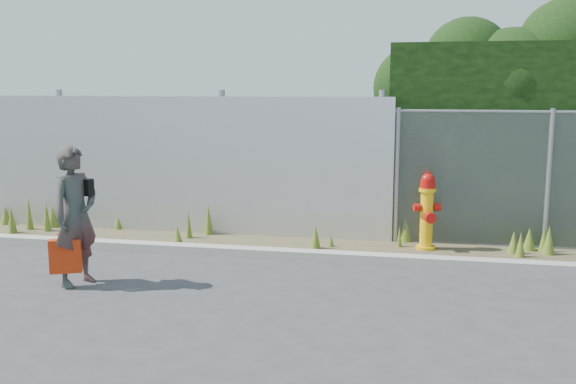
# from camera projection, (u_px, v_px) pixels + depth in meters

# --- Properties ---
(ground) EXTENTS (80.00, 80.00, 0.00)m
(ground) POSITION_uv_depth(u_px,v_px,m) (290.00, 302.00, 7.08)
(ground) COLOR #37373A
(ground) RESTS_ON ground
(curb) EXTENTS (16.00, 0.22, 0.12)m
(curb) POSITION_uv_depth(u_px,v_px,m) (315.00, 255.00, 8.81)
(curb) COLOR #9E978F
(curb) RESTS_ON ground
(weed_strip) EXTENTS (16.00, 1.35, 0.53)m
(weed_strip) POSITION_uv_depth(u_px,v_px,m) (343.00, 240.00, 9.42)
(weed_strip) COLOR #4C422B
(weed_strip) RESTS_ON ground
(corrugated_fence) EXTENTS (8.50, 0.21, 2.30)m
(corrugated_fence) POSITION_uv_depth(u_px,v_px,m) (130.00, 164.00, 10.43)
(corrugated_fence) COLOR silver
(corrugated_fence) RESTS_ON ground
(fire_hydrant) EXTENTS (0.39, 0.35, 1.16)m
(fire_hydrant) POSITION_uv_depth(u_px,v_px,m) (427.00, 212.00, 9.24)
(fire_hydrant) COLOR #F3B40C
(fire_hydrant) RESTS_ON ground
(woman) EXTENTS (0.59, 0.71, 1.68)m
(woman) POSITION_uv_depth(u_px,v_px,m) (75.00, 216.00, 7.61)
(woman) COLOR #0E594B
(woman) RESTS_ON ground
(red_tote_bag) EXTENTS (0.36, 0.13, 0.47)m
(red_tote_bag) POSITION_uv_depth(u_px,v_px,m) (66.00, 256.00, 7.56)
(red_tote_bag) COLOR #B62A0A
(black_shoulder_bag) EXTENTS (0.27, 0.11, 0.20)m
(black_shoulder_bag) POSITION_uv_depth(u_px,v_px,m) (82.00, 187.00, 7.68)
(black_shoulder_bag) COLOR black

